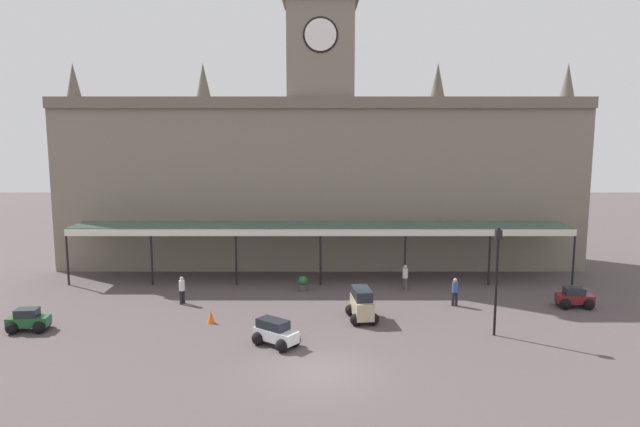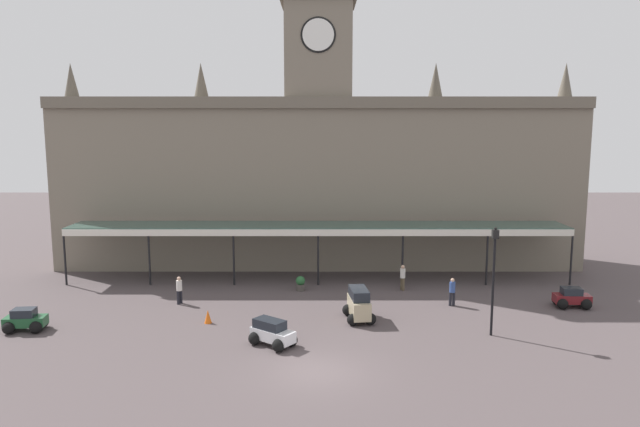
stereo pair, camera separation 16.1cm
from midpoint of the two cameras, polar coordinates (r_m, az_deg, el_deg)
ground_plane at (r=26.32m, az=0.11°, el=-15.12°), size 140.00×140.00×0.00m
station_building at (r=44.67m, az=0.16°, el=3.98°), size 38.82×5.73×20.45m
entrance_canopy at (r=40.06m, az=0.15°, el=-1.33°), size 33.96×3.26×3.88m
car_green_sedan at (r=34.49m, az=-26.39°, el=-9.35°), size 2.12×1.64×1.19m
car_white_estate at (r=29.06m, az=-4.31°, el=-11.62°), size 2.42×2.30×1.27m
car_beige_van at (r=32.56m, az=4.16°, el=-8.94°), size 1.77×2.49×1.77m
car_maroon_sedan at (r=37.83m, az=23.60°, el=-7.64°), size 2.10×1.60×1.19m
pedestrian_near_entrance at (r=36.28m, az=-13.18°, el=-7.15°), size 0.34×0.36×1.67m
pedestrian_crossing_forecourt at (r=38.56m, az=8.37°, el=-6.09°), size 0.34×0.38×1.67m
pedestrian_beside_cars at (r=35.84m, az=13.07°, el=-7.34°), size 0.38×0.34×1.67m
victorian_lamppost at (r=30.76m, az=16.90°, el=-5.27°), size 0.30×0.30×5.59m
traffic_cone at (r=32.68m, az=-10.49°, el=-9.82°), size 0.40×0.40×0.72m
planter_by_canopy at (r=38.19m, az=-1.58°, el=-6.79°), size 0.60×0.60×0.96m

